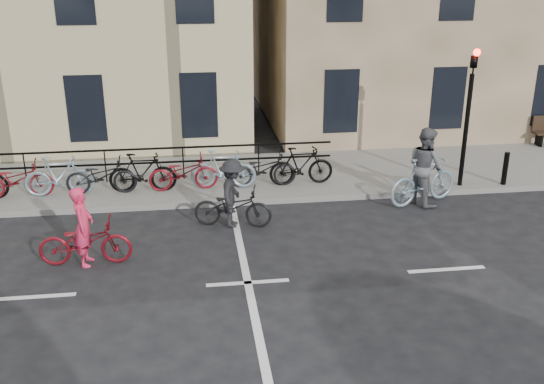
{
  "coord_description": "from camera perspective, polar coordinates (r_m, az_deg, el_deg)",
  "views": [
    {
      "loc": [
        -0.93,
        -10.25,
        5.69
      ],
      "look_at": [
        0.74,
        1.97,
        1.1
      ],
      "focal_mm": 40.0,
      "sensor_mm": 36.0,
      "label": 1
    }
  ],
  "objects": [
    {
      "name": "traffic_light",
      "position": [
        16.56,
        18.08,
        8.14
      ],
      "size": [
        0.18,
        0.3,
        3.9
      ],
      "color": "black",
      "rests_on": "sidewalk"
    },
    {
      "name": "cyclist_dark",
      "position": [
        14.0,
        -3.72,
        -0.8
      ],
      "size": [
        1.92,
        1.16,
        1.62
      ],
      "rotation": [
        0.0,
        0.0,
        1.33
      ],
      "color": "black",
      "rests_on": "ground"
    },
    {
      "name": "bollard_west",
      "position": [
        17.48,
        21.1,
        2.08
      ],
      "size": [
        0.14,
        0.14,
        0.9
      ],
      "primitive_type": "cylinder",
      "color": "black",
      "rests_on": "sidewalk"
    },
    {
      "name": "cyclist_grey",
      "position": [
        15.75,
        14.15,
        1.71
      ],
      "size": [
        2.14,
        1.25,
        1.99
      ],
      "rotation": [
        0.0,
        0.0,
        1.92
      ],
      "color": "#819AA9",
      "rests_on": "ground"
    },
    {
      "name": "bollard_east",
      "position": [
        16.47,
        13.74,
        1.81
      ],
      "size": [
        0.14,
        0.14,
        0.9
      ],
      "primitive_type": "cylinder",
      "color": "black",
      "rests_on": "sidewalk"
    },
    {
      "name": "cyclist_pink",
      "position": [
        12.79,
        -17.22,
        -4.15
      ],
      "size": [
        1.88,
        0.71,
        1.65
      ],
      "rotation": [
        0.0,
        0.0,
        1.54
      ],
      "color": "maroon",
      "rests_on": "ground"
    },
    {
      "name": "sidewalk",
      "position": [
        17.46,
        -17.47,
        0.68
      ],
      "size": [
        46.0,
        4.0,
        0.15
      ],
      "primitive_type": "cube",
      "color": "slate",
      "rests_on": "ground"
    },
    {
      "name": "ground",
      "position": [
        11.76,
        -2.29,
        -8.54
      ],
      "size": [
        120.0,
        120.0,
        0.0
      ],
      "primitive_type": "plane",
      "color": "black",
      "rests_on": "ground"
    },
    {
      "name": "parked_bikes",
      "position": [
        16.21,
        -14.08,
        1.65
      ],
      "size": [
        11.45,
        1.23,
        1.05
      ],
      "color": "black",
      "rests_on": "sidewalk"
    }
  ]
}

